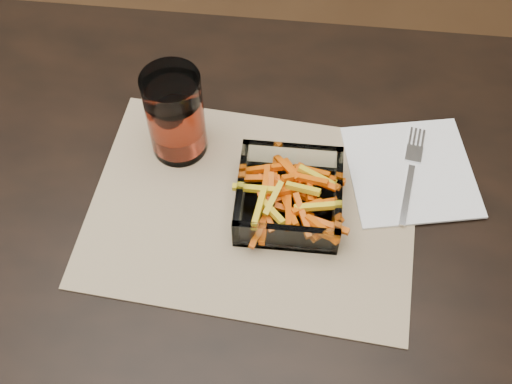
# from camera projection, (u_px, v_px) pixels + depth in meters

# --- Properties ---
(dining_table) EXTENTS (1.60, 0.90, 0.75)m
(dining_table) POSITION_uv_depth(u_px,v_px,m) (155.00, 269.00, 0.94)
(dining_table) COLOR black
(dining_table) RESTS_ON ground
(placemat) EXTENTS (0.47, 0.36, 0.00)m
(placemat) POSITION_uv_depth(u_px,v_px,m) (252.00, 209.00, 0.90)
(placemat) COLOR tan
(placemat) RESTS_ON dining_table
(glass_bowl) EXTENTS (0.14, 0.14, 0.06)m
(glass_bowl) POSITION_uv_depth(u_px,v_px,m) (289.00, 198.00, 0.88)
(glass_bowl) COLOR white
(glass_bowl) RESTS_ON placemat
(tumbler) EXTENTS (0.08, 0.08, 0.14)m
(tumbler) POSITION_uv_depth(u_px,v_px,m) (176.00, 117.00, 0.90)
(tumbler) COLOR white
(tumbler) RESTS_ON placemat
(napkin) EXTENTS (0.21, 0.21, 0.00)m
(napkin) POSITION_uv_depth(u_px,v_px,m) (411.00, 171.00, 0.93)
(napkin) COLOR white
(napkin) RESTS_ON placemat
(fork) EXTENTS (0.04, 0.17, 0.00)m
(fork) POSITION_uv_depth(u_px,v_px,m) (411.00, 171.00, 0.92)
(fork) COLOR silver
(fork) RESTS_ON napkin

